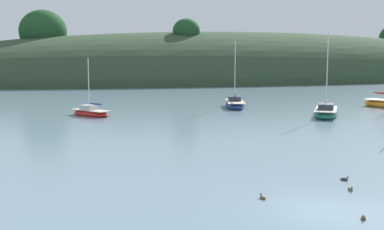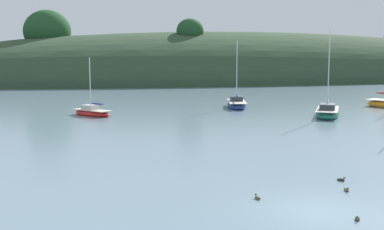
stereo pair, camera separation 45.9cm
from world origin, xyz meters
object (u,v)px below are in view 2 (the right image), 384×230
Objects in this scene: sailboat_orange_cutter at (92,112)px; sailboat_cream_ketch at (237,104)px; duck_lone_right at (346,190)px; duck_lead at (341,180)px; duck_trailing at (258,198)px; duck_lone_left at (357,219)px; sailboat_black_sloop at (327,113)px.

sailboat_cream_ketch is at bearing 11.29° from sailboat_orange_cutter.
duck_lead is (0.68, 1.60, 0.00)m from duck_lone_right.
sailboat_orange_cutter is 30.30m from duck_lone_right.
duck_lead is (-5.21, -30.23, -0.31)m from sailboat_cream_ketch.
duck_lone_left is at bearing -52.41° from duck_trailing.
duck_lone_left is (2.54, -3.30, 0.00)m from duck_trailing.
duck_lone_left is at bearing -102.06° from sailboat_cream_ketch.
duck_lone_right is 1.74m from duck_lead.
duck_lone_left is at bearing -115.38° from duck_lone_right.
duck_trailing is 4.20m from duck_lone_right.
sailboat_cream_ketch is at bearing 79.51° from duck_lone_right.
sailboat_cream_ketch is 32.38m from duck_lone_right.
duck_lone_left is 0.94× the size of duck_lone_right.
duck_trailing is at bearing -124.67° from sailboat_black_sloop.
sailboat_cream_ketch is at bearing 77.94° from duck_lone_left.
sailboat_cream_ketch reaches higher than sailboat_orange_cutter.
sailboat_orange_cutter is 13.13× the size of duck_trailing.
sailboat_black_sloop is at bearing 62.90° from duck_lone_right.
sailboat_cream_ketch is 30.68m from duck_lead.
sailboat_orange_cutter reaches higher than duck_lone_right.
duck_lone_right is at bearing -117.10° from sailboat_black_sloop.
duck_trailing is at bearing 127.59° from duck_lone_left.
duck_trailing is 1.07× the size of duck_lone_left.
duck_trailing is (5.33, -28.94, -0.25)m from sailboat_orange_cutter.
duck_lone_left is at bearing -76.28° from sailboat_orange_cutter.
sailboat_black_sloop is at bearing -16.20° from sailboat_orange_cutter.
duck_lone_left is (-13.23, -26.12, -0.32)m from sailboat_black_sloop.
duck_lone_right is (4.20, 0.18, 0.00)m from duck_trailing.
duck_lone_right is at bearing 2.48° from duck_trailing.
duck_lone_right is (1.65, 3.49, 0.00)m from duck_lone_left.
duck_lone_right is (9.53, -28.76, -0.25)m from sailboat_orange_cutter.
sailboat_orange_cutter is at bearing 110.60° from duck_lead.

